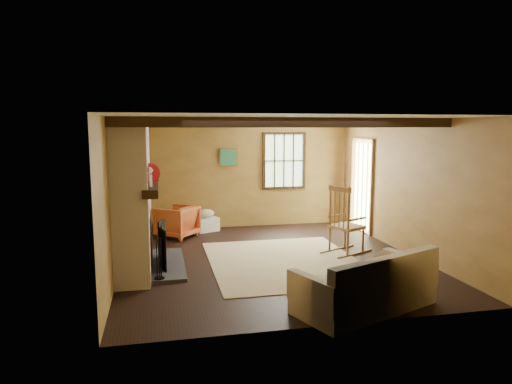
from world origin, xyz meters
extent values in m
plane|color=black|center=(0.00, 0.00, 0.00)|extent=(5.50, 5.50, 0.00)
cube|color=#A6803B|center=(0.00, 2.75, 1.20)|extent=(5.00, 0.02, 2.40)
cube|color=#A6803B|center=(0.00, -2.75, 1.20)|extent=(5.00, 0.02, 2.40)
cube|color=#A6803B|center=(-2.50, 0.00, 1.20)|extent=(0.02, 5.50, 2.40)
cube|color=#A6803B|center=(2.50, 0.00, 1.20)|extent=(0.02, 5.50, 2.40)
cube|color=white|center=(0.00, 0.00, 2.40)|extent=(5.00, 5.50, 0.02)
cube|color=#301E10|center=(0.00, -1.20, 2.33)|extent=(5.00, 0.12, 0.14)
cube|color=#301E10|center=(0.00, 1.20, 2.33)|extent=(5.00, 0.12, 0.14)
cube|color=#301E10|center=(1.00, 2.72, 1.50)|extent=(1.02, 0.06, 1.32)
cube|color=beige|center=(1.00, 2.75, 1.50)|extent=(0.90, 0.01, 1.20)
cube|color=#301E10|center=(1.00, 2.73, 1.50)|extent=(0.90, 0.03, 0.02)
cube|color=brown|center=(2.47, 1.70, 1.00)|extent=(0.06, 1.00, 2.06)
cube|color=beige|center=(2.50, 1.70, 1.00)|extent=(0.01, 0.80, 1.85)
cube|color=brown|center=(-0.30, 2.72, 1.60)|extent=(0.42, 0.03, 0.42)
cube|color=#22665E|center=(-0.30, 2.71, 1.60)|extent=(0.36, 0.01, 0.36)
cube|color=#A14C3E|center=(-2.25, 0.00, 1.20)|extent=(0.50, 2.20, 2.40)
cube|color=black|center=(-2.18, 0.00, 0.45)|extent=(0.38, 1.00, 0.85)
cube|color=#38383D|center=(-1.75, 0.00, 0.03)|extent=(0.55, 1.80, 0.05)
cube|color=#301E10|center=(-1.97, 0.00, 1.35)|extent=(0.22, 2.30, 0.12)
cube|color=black|center=(-1.82, -0.37, 0.38)|extent=(0.11, 0.32, 0.65)
cube|color=black|center=(-1.82, -0.04, 0.38)|extent=(0.03, 0.33, 0.65)
cube|color=black|center=(-1.82, 0.30, 0.38)|extent=(0.13, 0.31, 0.65)
cylinder|color=black|center=(-1.88, -0.80, 0.06)|extent=(0.15, 0.15, 0.02)
cylinder|color=black|center=(-1.91, -0.83, 0.36)|extent=(0.01, 0.01, 0.62)
cylinder|color=black|center=(-1.88, -0.80, 0.36)|extent=(0.01, 0.01, 0.62)
cylinder|color=black|center=(-1.85, -0.77, 0.36)|extent=(0.01, 0.01, 0.62)
cylinder|color=silver|center=(-1.98, -0.87, 1.51)|extent=(0.09, 0.09, 0.20)
sphere|color=silver|center=(-1.98, -0.87, 1.66)|extent=(0.11, 0.11, 0.11)
cylinder|color=red|center=(-1.98, -0.40, 1.57)|extent=(0.31, 0.12, 0.32)
cube|color=black|center=(-1.98, 0.01, 1.47)|extent=(0.26, 0.20, 0.13)
cylinder|color=#301E10|center=(-1.98, 0.55, 1.45)|extent=(0.07, 0.07, 0.09)
cylinder|color=#301E10|center=(-1.98, 0.56, 1.45)|extent=(0.07, 0.07, 0.08)
cube|color=tan|center=(0.20, -0.20, 0.00)|extent=(2.50, 3.00, 0.01)
cube|color=#A28F4F|center=(1.46, 0.13, 0.48)|extent=(0.66, 0.67, 0.05)
cube|color=brown|center=(1.27, 0.04, 1.18)|extent=(0.26, 0.46, 0.08)
cylinder|color=brown|center=(1.74, 0.04, 0.24)|extent=(0.04, 0.04, 0.47)
cylinder|color=brown|center=(1.56, 0.41, 0.24)|extent=(0.04, 0.04, 0.47)
cylinder|color=brown|center=(1.37, -0.15, 0.24)|extent=(0.04, 0.04, 0.47)
cylinder|color=brown|center=(1.18, 0.23, 0.24)|extent=(0.04, 0.04, 0.47)
cylinder|color=brown|center=(1.37, -0.15, 0.85)|extent=(0.04, 0.04, 0.79)
cylinder|color=brown|center=(1.18, 0.23, 0.85)|extent=(0.04, 0.04, 0.79)
cylinder|color=brown|center=(1.32, -0.06, 0.82)|extent=(0.02, 0.02, 0.66)
cylinder|color=brown|center=(1.27, 0.04, 0.82)|extent=(0.02, 0.02, 0.66)
cylinder|color=brown|center=(1.22, 0.13, 0.82)|extent=(0.02, 0.02, 0.66)
cube|color=brown|center=(1.56, -0.08, 0.66)|extent=(0.42, 0.23, 0.03)
cube|color=brown|center=(1.36, 0.34, 0.66)|extent=(0.42, 0.23, 0.03)
cube|color=brown|center=(1.56, -0.06, 0.02)|extent=(0.82, 0.44, 0.03)
cube|color=brown|center=(1.37, 0.32, 0.02)|extent=(0.82, 0.44, 0.03)
cube|color=silver|center=(0.64, -2.35, 0.20)|extent=(1.98, 1.43, 0.40)
cube|color=silver|center=(0.77, -2.67, 0.50)|extent=(1.73, 0.80, 0.50)
cube|color=silver|center=(-0.16, -2.67, 0.38)|extent=(0.42, 0.80, 0.36)
cube|color=silver|center=(1.43, -2.03, 0.38)|extent=(0.42, 0.80, 0.36)
ellipsoid|color=silver|center=(1.02, -2.10, 0.50)|extent=(0.34, 0.23, 0.33)
cylinder|color=brown|center=(-2.05, 2.60, 0.05)|extent=(0.35, 0.11, 0.11)
cylinder|color=brown|center=(-1.93, 2.60, 0.05)|extent=(0.35, 0.11, 0.11)
cylinder|color=brown|center=(-1.82, 2.60, 0.05)|extent=(0.35, 0.11, 0.11)
cylinder|color=brown|center=(-2.05, 2.60, 0.16)|extent=(0.35, 0.11, 0.11)
cylinder|color=brown|center=(-1.93, 2.60, 0.16)|extent=(0.35, 0.11, 0.11)
cylinder|color=brown|center=(-1.82, 2.60, 0.16)|extent=(0.35, 0.11, 0.11)
cube|color=white|center=(-0.86, 2.42, 0.15)|extent=(0.61, 0.55, 0.30)
ellipsoid|color=silver|center=(-0.86, 2.42, 0.39)|extent=(0.41, 0.35, 0.19)
imported|color=#BF6026|center=(-1.50, 1.98, 0.33)|extent=(1.01, 1.01, 0.66)
camera|label=1|loc=(-1.85, -7.43, 2.25)|focal=32.00mm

